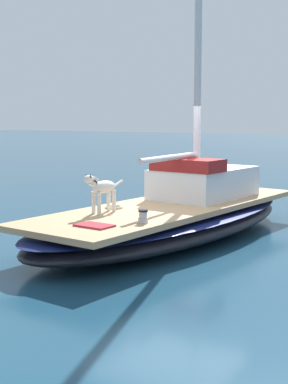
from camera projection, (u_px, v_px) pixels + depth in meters
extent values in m
plane|color=navy|center=(171.00, 239.00, 10.86)|extent=(120.00, 120.00, 0.00)
ellipsoid|color=black|center=(171.00, 224.00, 10.82)|extent=(3.30, 7.44, 0.56)
ellipsoid|color=navy|center=(171.00, 215.00, 10.80)|extent=(3.32, 7.47, 0.08)
cube|color=tan|center=(171.00, 207.00, 10.78)|extent=(2.79, 6.81, 0.10)
cylinder|color=silver|center=(198.00, 15.00, 11.01)|extent=(0.14, 0.14, 7.13)
cylinder|color=silver|center=(171.00, 157.00, 10.42)|extent=(0.10, 2.20, 0.10)
cube|color=silver|center=(204.00, 183.00, 11.68)|extent=(1.64, 2.34, 0.60)
cube|color=maroon|center=(188.00, 165.00, 10.97)|extent=(1.40, 0.85, 0.24)
ellipsoid|color=silver|center=(104.00, 187.00, 9.79)|extent=(0.31, 0.55, 0.22)
cylinder|color=silver|center=(99.00, 203.00, 9.64)|extent=(0.07, 0.07, 0.38)
cylinder|color=silver|center=(94.00, 203.00, 9.73)|extent=(0.07, 0.07, 0.38)
cylinder|color=silver|center=(114.00, 201.00, 9.92)|extent=(0.07, 0.07, 0.38)
cylinder|color=silver|center=(109.00, 200.00, 10.00)|extent=(0.07, 0.07, 0.38)
cylinder|color=silver|center=(94.00, 182.00, 9.60)|extent=(0.14, 0.20, 0.19)
ellipsoid|color=silver|center=(89.00, 179.00, 9.50)|extent=(0.17, 0.24, 0.13)
cone|color=#504E4A|center=(91.00, 176.00, 9.46)|extent=(0.05, 0.05, 0.06)
cone|color=#504E4A|center=(87.00, 175.00, 9.52)|extent=(0.05, 0.05, 0.06)
torus|color=black|center=(94.00, 182.00, 9.60)|extent=(0.15, 0.14, 0.10)
cylinder|color=silver|center=(118.00, 183.00, 10.05)|extent=(0.08, 0.23, 0.12)
cylinder|color=#B7B7BC|center=(143.00, 221.00, 8.90)|extent=(0.16, 0.16, 0.08)
cylinder|color=#B7B7BC|center=(143.00, 215.00, 8.88)|extent=(0.13, 0.13, 0.10)
cylinder|color=black|center=(143.00, 211.00, 8.87)|extent=(0.15, 0.15, 0.03)
torus|color=beige|center=(114.00, 207.00, 10.32)|extent=(0.32, 0.32, 0.04)
cube|color=#C6333D|center=(94.00, 225.00, 8.62)|extent=(0.59, 0.42, 0.03)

